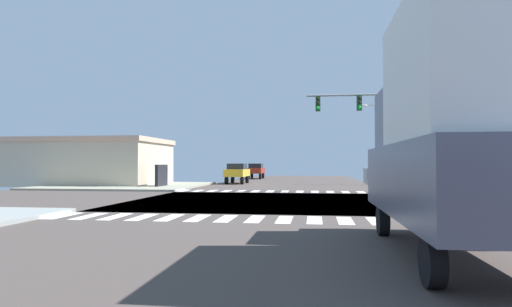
% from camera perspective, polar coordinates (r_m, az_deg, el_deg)
% --- Properties ---
extents(ground, '(90.00, 90.00, 0.05)m').
position_cam_1_polar(ground, '(22.12, 1.84, -6.27)').
color(ground, '#463D39').
extents(sidewalk_corner_ne, '(12.00, 12.00, 0.14)m').
position_cam_1_polar(sidewalk_corner_ne, '(35.62, 25.35, -4.11)').
color(sidewalk_corner_ne, gray).
rests_on(sidewalk_corner_ne, ground).
extents(sidewalk_corner_nw, '(12.00, 12.00, 0.14)m').
position_cam_1_polar(sidewalk_corner_nw, '(37.25, -16.50, -4.06)').
color(sidewalk_corner_nw, gray).
rests_on(sidewalk_corner_nw, ground).
extents(crosswalk_near, '(13.50, 2.00, 0.01)m').
position_cam_1_polar(crosswalk_near, '(14.95, -2.05, -8.55)').
color(crosswalk_near, white).
rests_on(crosswalk_near, ground).
extents(crosswalk_far, '(13.50, 2.00, 0.01)m').
position_cam_1_polar(crosswalk_far, '(29.39, 2.83, -4.99)').
color(crosswalk_far, white).
rests_on(crosswalk_far, ground).
extents(traffic_signal_mast, '(6.46, 0.55, 6.88)m').
position_cam_1_polar(traffic_signal_mast, '(29.97, 14.22, 4.83)').
color(traffic_signal_mast, gray).
rests_on(traffic_signal_mast, ground).
extents(street_lamp, '(1.78, 0.32, 7.27)m').
position_cam_1_polar(street_lamp, '(40.65, 15.68, 2.28)').
color(street_lamp, gray).
rests_on(street_lamp, ground).
extents(bank_building, '(14.07, 8.63, 4.03)m').
position_cam_1_polar(bank_building, '(40.62, -20.91, -1.04)').
color(bank_building, '#BFB197').
rests_on(bank_building, ground).
extents(sedan_crossing_1, '(1.80, 4.30, 1.88)m').
position_cam_1_polar(sedan_crossing_1, '(53.72, -0.01, -2.14)').
color(sedan_crossing_1, black).
rests_on(sedan_crossing_1, ground).
extents(sedan_leading_3, '(1.80, 4.30, 1.88)m').
position_cam_1_polar(sedan_leading_3, '(40.88, -2.48, -2.39)').
color(sedan_leading_3, black).
rests_on(sedan_leading_3, ground).
extents(suv_trailing_2, '(4.60, 1.96, 2.34)m').
position_cam_1_polar(suv_trailing_2, '(25.93, 19.18, -2.33)').
color(suv_trailing_2, black).
rests_on(suv_trailing_2, ground).
extents(box_truck_outer_2, '(2.40, 7.20, 4.85)m').
position_cam_1_polar(box_truck_outer_2, '(9.56, 24.31, 2.86)').
color(box_truck_outer_2, black).
rests_on(box_truck_outer_2, ground).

